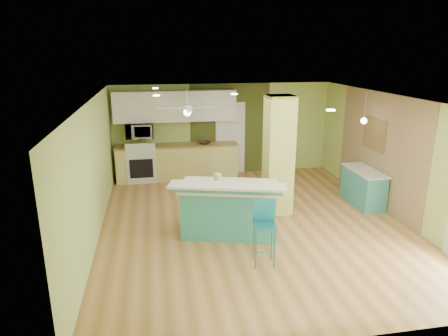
{
  "coord_description": "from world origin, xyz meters",
  "views": [
    {
      "loc": [
        -1.89,
        -7.23,
        3.38
      ],
      "look_at": [
        -0.52,
        0.4,
        1.07
      ],
      "focal_mm": 32.0,
      "sensor_mm": 36.0,
      "label": 1
    }
  ],
  "objects_px": {
    "peninsula": "(229,208)",
    "fruit_bowl": "(205,143)",
    "bar_stool": "(264,222)",
    "side_counter": "(363,187)",
    "canister": "(218,178)"
  },
  "relations": [
    {
      "from": "peninsula",
      "to": "canister",
      "type": "height_order",
      "value": "canister"
    },
    {
      "from": "canister",
      "to": "bar_stool",
      "type": "bearing_deg",
      "value": -68.76
    },
    {
      "from": "fruit_bowl",
      "to": "canister",
      "type": "bearing_deg",
      "value": -93.13
    },
    {
      "from": "side_counter",
      "to": "canister",
      "type": "bearing_deg",
      "value": -167.76
    },
    {
      "from": "bar_stool",
      "to": "side_counter",
      "type": "bearing_deg",
      "value": 44.39
    },
    {
      "from": "bar_stool",
      "to": "side_counter",
      "type": "height_order",
      "value": "bar_stool"
    },
    {
      "from": "bar_stool",
      "to": "canister",
      "type": "xyz_separation_m",
      "value": [
        -0.53,
        1.37,
        0.33
      ]
    },
    {
      "from": "peninsula",
      "to": "fruit_bowl",
      "type": "distance_m",
      "value": 3.55
    },
    {
      "from": "peninsula",
      "to": "canister",
      "type": "bearing_deg",
      "value": 145.36
    },
    {
      "from": "fruit_bowl",
      "to": "canister",
      "type": "height_order",
      "value": "canister"
    },
    {
      "from": "bar_stool",
      "to": "canister",
      "type": "height_order",
      "value": "canister"
    },
    {
      "from": "peninsula",
      "to": "canister",
      "type": "relative_size",
      "value": 12.49
    },
    {
      "from": "bar_stool",
      "to": "canister",
      "type": "bearing_deg",
      "value": 119.62
    },
    {
      "from": "peninsula",
      "to": "fruit_bowl",
      "type": "xyz_separation_m",
      "value": [
        0.0,
        3.52,
        0.47
      ]
    },
    {
      "from": "fruit_bowl",
      "to": "bar_stool",
      "type": "bearing_deg",
      "value": -85.71
    }
  ]
}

